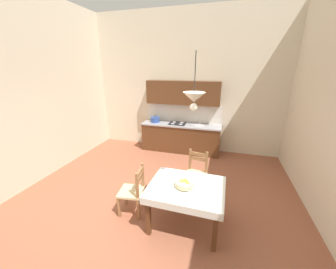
# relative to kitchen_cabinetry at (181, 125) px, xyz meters

# --- Properties ---
(ground_plane) EXTENTS (6.40, 7.20, 0.10)m
(ground_plane) POSITION_rel_kitchen_cabinetry_xyz_m (0.05, -3.03, -0.91)
(ground_plane) COLOR #99563D
(wall_back) EXTENTS (6.40, 0.12, 4.19)m
(wall_back) POSITION_rel_kitchen_cabinetry_xyz_m (0.05, 0.33, 1.24)
(wall_back) COLOR beige
(wall_back) RESTS_ON ground_plane
(wall_left) EXTENTS (0.12, 7.20, 4.19)m
(wall_left) POSITION_rel_kitchen_cabinetry_xyz_m (-2.91, -3.03, 1.24)
(wall_left) COLOR beige
(wall_left) RESTS_ON ground_plane
(kitchen_cabinetry) EXTENTS (2.46, 0.63, 2.20)m
(kitchen_cabinetry) POSITION_rel_kitchen_cabinetry_xyz_m (0.00, 0.00, 0.00)
(kitchen_cabinetry) COLOR #56331C
(kitchen_cabinetry) RESTS_ON ground_plane
(dining_table) EXTENTS (1.24, 1.00, 0.75)m
(dining_table) POSITION_rel_kitchen_cabinetry_xyz_m (0.78, -3.09, -0.24)
(dining_table) COLOR #56331C
(dining_table) RESTS_ON ground_plane
(dining_chair_kitchen_side) EXTENTS (0.48, 0.48, 0.93)m
(dining_chair_kitchen_side) POSITION_rel_kitchen_cabinetry_xyz_m (0.80, -2.14, -0.41)
(dining_chair_kitchen_side) COLOR #D1BC89
(dining_chair_kitchen_side) RESTS_ON ground_plane
(dining_chair_tv_side) EXTENTS (0.48, 0.48, 0.93)m
(dining_chair_tv_side) POSITION_rel_kitchen_cabinetry_xyz_m (-0.20, -3.06, -0.41)
(dining_chair_tv_side) COLOR #D1BC89
(dining_chair_tv_side) RESTS_ON ground_plane
(fruit_bowl) EXTENTS (0.30, 0.30, 0.12)m
(fruit_bowl) POSITION_rel_kitchen_cabinetry_xyz_m (0.75, -3.12, -0.04)
(fruit_bowl) COLOR beige
(fruit_bowl) RESTS_ON dining_table
(pendant_lamp) EXTENTS (0.32, 0.32, 0.80)m
(pendant_lamp) POSITION_rel_kitchen_cabinetry_xyz_m (0.83, -3.02, 1.32)
(pendant_lamp) COLOR black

